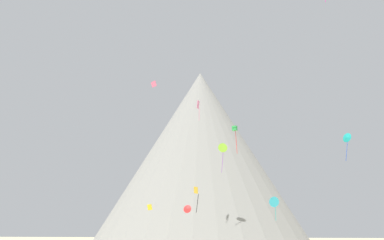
{
  "coord_description": "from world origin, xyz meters",
  "views": [
    {
      "loc": [
        9.85,
        -31.11,
        4.22
      ],
      "look_at": [
        -2.4,
        39.42,
        21.17
      ],
      "focal_mm": 43.06,
      "sensor_mm": 36.0,
      "label": 1
    }
  ],
  "objects_px": {
    "rock_massif": "(206,160)",
    "kite_cyan_low": "(274,202)",
    "kite_gold_low": "(196,194)",
    "kite_pink_high": "(198,106)",
    "kite_green_mid": "(235,129)",
    "kite_lime_mid": "(223,148)",
    "kite_yellow_low": "(150,207)",
    "kite_teal_mid": "(347,138)",
    "kite_rainbow_mid": "(154,84)",
    "kite_red_low": "(187,209)"
  },
  "relations": [
    {
      "from": "kite_yellow_low",
      "to": "kite_pink_high",
      "type": "relative_size",
      "value": 0.28
    },
    {
      "from": "kite_lime_mid",
      "to": "kite_pink_high",
      "type": "xyz_separation_m",
      "value": [
        -4.21,
        -4.46,
        7.78
      ]
    },
    {
      "from": "rock_massif",
      "to": "kite_red_low",
      "type": "height_order",
      "value": "rock_massif"
    },
    {
      "from": "kite_red_low",
      "to": "kite_pink_high",
      "type": "distance_m",
      "value": 20.9
    },
    {
      "from": "kite_gold_low",
      "to": "kite_rainbow_mid",
      "type": "bearing_deg",
      "value": -36.28
    },
    {
      "from": "kite_pink_high",
      "to": "rock_massif",
      "type": "bearing_deg",
      "value": 62.72
    },
    {
      "from": "kite_gold_low",
      "to": "kite_teal_mid",
      "type": "distance_m",
      "value": 23.95
    },
    {
      "from": "kite_rainbow_mid",
      "to": "kite_teal_mid",
      "type": "bearing_deg",
      "value": 85.54
    },
    {
      "from": "kite_gold_low",
      "to": "kite_yellow_low",
      "type": "xyz_separation_m",
      "value": [
        -11.27,
        14.54,
        -1.31
      ]
    },
    {
      "from": "kite_cyan_low",
      "to": "rock_massif",
      "type": "bearing_deg",
      "value": -85.27
    },
    {
      "from": "kite_yellow_low",
      "to": "kite_pink_high",
      "type": "height_order",
      "value": "kite_pink_high"
    },
    {
      "from": "kite_green_mid",
      "to": "kite_red_low",
      "type": "bearing_deg",
      "value": 63.79
    },
    {
      "from": "rock_massif",
      "to": "kite_gold_low",
      "type": "distance_m",
      "value": 50.1
    },
    {
      "from": "kite_yellow_low",
      "to": "kite_pink_high",
      "type": "bearing_deg",
      "value": -105.72
    },
    {
      "from": "kite_cyan_low",
      "to": "kite_green_mid",
      "type": "bearing_deg",
      "value": 42.75
    },
    {
      "from": "kite_red_low",
      "to": "kite_cyan_low",
      "type": "xyz_separation_m",
      "value": [
        15.04,
        3.89,
        1.26
      ]
    },
    {
      "from": "kite_gold_low",
      "to": "kite_cyan_low",
      "type": "relative_size",
      "value": 0.92
    },
    {
      "from": "rock_massif",
      "to": "kite_rainbow_mid",
      "type": "bearing_deg",
      "value": -89.01
    },
    {
      "from": "kite_red_low",
      "to": "kite_lime_mid",
      "type": "height_order",
      "value": "kite_lime_mid"
    },
    {
      "from": "kite_rainbow_mid",
      "to": "kite_pink_high",
      "type": "height_order",
      "value": "kite_pink_high"
    },
    {
      "from": "kite_green_mid",
      "to": "kite_lime_mid",
      "type": "relative_size",
      "value": 0.77
    },
    {
      "from": "kite_rainbow_mid",
      "to": "kite_cyan_low",
      "type": "xyz_separation_m",
      "value": [
        16.11,
        24.45,
        -15.26
      ]
    },
    {
      "from": "kite_red_low",
      "to": "kite_lime_mid",
      "type": "xyz_separation_m",
      "value": [
        5.34,
        10.0,
        12.33
      ]
    },
    {
      "from": "rock_massif",
      "to": "kite_pink_high",
      "type": "distance_m",
      "value": 33.25
    },
    {
      "from": "rock_massif",
      "to": "kite_gold_low",
      "type": "bearing_deg",
      "value": -83.65
    },
    {
      "from": "kite_lime_mid",
      "to": "kite_teal_mid",
      "type": "relative_size",
      "value": 1.41
    },
    {
      "from": "rock_massif",
      "to": "kite_rainbow_mid",
      "type": "xyz_separation_m",
      "value": [
        1.02,
        -58.65,
        2.36
      ]
    },
    {
      "from": "kite_yellow_low",
      "to": "kite_cyan_low",
      "type": "xyz_separation_m",
      "value": [
        23.02,
        -0.48,
        0.72
      ]
    },
    {
      "from": "kite_gold_low",
      "to": "kite_pink_high",
      "type": "bearing_deg",
      "value": 174.25
    },
    {
      "from": "kite_yellow_low",
      "to": "kite_lime_mid",
      "type": "bearing_deg",
      "value": -90.12
    },
    {
      "from": "kite_lime_mid",
      "to": "kite_red_low",
      "type": "bearing_deg",
      "value": 44.16
    },
    {
      "from": "kite_gold_low",
      "to": "kite_green_mid",
      "type": "xyz_separation_m",
      "value": [
        6.0,
        1.92,
        10.36
      ]
    },
    {
      "from": "kite_rainbow_mid",
      "to": "kite_pink_high",
      "type": "distance_m",
      "value": 26.44
    },
    {
      "from": "kite_rainbow_mid",
      "to": "rock_massif",
      "type": "bearing_deg",
      "value": 158.32
    },
    {
      "from": "kite_red_low",
      "to": "kite_teal_mid",
      "type": "height_order",
      "value": "kite_teal_mid"
    },
    {
      "from": "kite_red_low",
      "to": "kite_lime_mid",
      "type": "relative_size",
      "value": 0.26
    },
    {
      "from": "kite_gold_low",
      "to": "kite_red_low",
      "type": "height_order",
      "value": "kite_gold_low"
    },
    {
      "from": "kite_rainbow_mid",
      "to": "kite_teal_mid",
      "type": "relative_size",
      "value": 0.22
    },
    {
      "from": "kite_yellow_low",
      "to": "kite_cyan_low",
      "type": "relative_size",
      "value": 0.26
    },
    {
      "from": "kite_rainbow_mid",
      "to": "kite_lime_mid",
      "type": "relative_size",
      "value": 0.16
    },
    {
      "from": "kite_cyan_low",
      "to": "kite_pink_high",
      "type": "relative_size",
      "value": 1.07
    },
    {
      "from": "kite_green_mid",
      "to": "kite_pink_high",
      "type": "distance_m",
      "value": 17.86
    },
    {
      "from": "rock_massif",
      "to": "kite_teal_mid",
      "type": "xyz_separation_m",
      "value": [
        28.0,
        -49.77,
        -4.62
      ]
    },
    {
      "from": "rock_massif",
      "to": "kite_cyan_low",
      "type": "bearing_deg",
      "value": -63.4
    },
    {
      "from": "kite_red_low",
      "to": "kite_teal_mid",
      "type": "bearing_deg",
      "value": -14.82
    },
    {
      "from": "kite_gold_low",
      "to": "kite_lime_mid",
      "type": "height_order",
      "value": "kite_lime_mid"
    },
    {
      "from": "kite_gold_low",
      "to": "kite_green_mid",
      "type": "relative_size",
      "value": 0.88
    },
    {
      "from": "kite_red_low",
      "to": "kite_teal_mid",
      "type": "xyz_separation_m",
      "value": [
        25.91,
        -11.68,
        9.54
      ]
    },
    {
      "from": "rock_massif",
      "to": "kite_yellow_low",
      "type": "distance_m",
      "value": 36.84
    },
    {
      "from": "kite_gold_low",
      "to": "kite_pink_high",
      "type": "relative_size",
      "value": 0.99
    }
  ]
}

